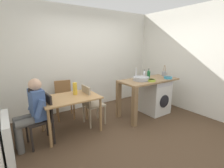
% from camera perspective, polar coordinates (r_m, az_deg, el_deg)
% --- Properties ---
extents(ground_plane, '(5.46, 5.46, 0.00)m').
position_cam_1_polar(ground_plane, '(3.55, 4.47, -15.88)').
color(ground_plane, '#4C3826').
extents(wall_back, '(4.60, 0.10, 2.70)m').
position_cam_1_polar(wall_back, '(4.61, -8.98, 8.49)').
color(wall_back, silver).
rests_on(wall_back, ground_plane).
extents(wall_counter_side, '(0.10, 3.80, 2.70)m').
position_cam_1_polar(wall_counter_side, '(4.77, 25.71, 7.50)').
color(wall_counter_side, silver).
rests_on(wall_counter_side, ground_plane).
extents(radiator, '(0.10, 0.80, 0.70)m').
position_cam_1_polar(radiator, '(3.05, -32.57, -15.93)').
color(radiator, white).
rests_on(radiator, ground_plane).
extents(dining_table, '(1.10, 0.76, 0.74)m').
position_cam_1_polar(dining_table, '(3.36, -14.39, -5.97)').
color(dining_table, tan).
rests_on(dining_table, ground_plane).
extents(chair_person_seat, '(0.43, 0.43, 0.90)m').
position_cam_1_polar(chair_person_seat, '(3.20, -23.03, -10.27)').
color(chair_person_seat, black).
rests_on(chair_person_seat, ground_plane).
extents(chair_opposite, '(0.41, 0.41, 0.90)m').
position_cam_1_polar(chair_opposite, '(3.62, -7.42, -6.49)').
color(chair_opposite, gray).
rests_on(chair_opposite, ground_plane).
extents(chair_spare_by_wall, '(0.46, 0.46, 0.90)m').
position_cam_1_polar(chair_spare_by_wall, '(4.14, -16.47, -4.39)').
color(chair_spare_by_wall, olive).
rests_on(chair_spare_by_wall, ground_plane).
extents(seated_person, '(0.52, 0.52, 1.20)m').
position_cam_1_polar(seated_person, '(3.11, -26.17, -8.06)').
color(seated_person, '#595651').
rests_on(seated_person, ground_plane).
extents(kitchen_counter, '(1.50, 0.68, 0.92)m').
position_cam_1_polar(kitchen_counter, '(3.98, 10.53, -0.95)').
color(kitchen_counter, olive).
rests_on(kitchen_counter, ground_plane).
extents(washing_machine, '(0.60, 0.61, 0.86)m').
position_cam_1_polar(washing_machine, '(4.41, 14.80, -4.25)').
color(washing_machine, silver).
rests_on(washing_machine, ground_plane).
extents(sink_basin, '(0.38, 0.38, 0.09)m').
position_cam_1_polar(sink_basin, '(3.90, 10.12, 1.84)').
color(sink_basin, '#9EA0A5').
rests_on(sink_basin, kitchen_counter).
extents(tap, '(0.02, 0.02, 0.28)m').
position_cam_1_polar(tap, '(4.01, 8.39, 3.61)').
color(tap, '#B2B2B7').
rests_on(tap, kitchen_counter).
extents(bottle_tall_green, '(0.06, 0.06, 0.22)m').
position_cam_1_polar(bottle_tall_green, '(4.15, 11.21, 3.27)').
color(bottle_tall_green, silver).
rests_on(bottle_tall_green, kitchen_counter).
extents(bottle_squat_brown, '(0.08, 0.08, 0.25)m').
position_cam_1_polar(bottle_squat_brown, '(4.16, 12.70, 3.38)').
color(bottle_squat_brown, '#19592D').
rests_on(bottle_squat_brown, kitchen_counter).
extents(mixing_bowl, '(0.18, 0.18, 0.05)m').
position_cam_1_polar(mixing_bowl, '(3.87, 13.65, 1.31)').
color(mixing_bowl, '#A8C63D').
rests_on(mixing_bowl, kitchen_counter).
extents(utensil_crock, '(0.11, 0.11, 0.30)m').
position_cam_1_polar(utensil_crock, '(4.59, 17.78, 3.45)').
color(utensil_crock, gray).
rests_on(utensil_crock, kitchen_counter).
extents(colander, '(0.20, 0.20, 0.06)m').
position_cam_1_polar(colander, '(4.29, 19.05, 2.16)').
color(colander, teal).
rests_on(colander, kitchen_counter).
extents(vase, '(0.09, 0.09, 0.25)m').
position_cam_1_polar(vase, '(3.44, -12.83, -1.58)').
color(vase, gold).
rests_on(vase, dining_table).
extents(scissors, '(0.15, 0.06, 0.01)m').
position_cam_1_polar(scissors, '(3.99, 13.29, 1.35)').
color(scissors, '#B2B2B7').
rests_on(scissors, kitchen_counter).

